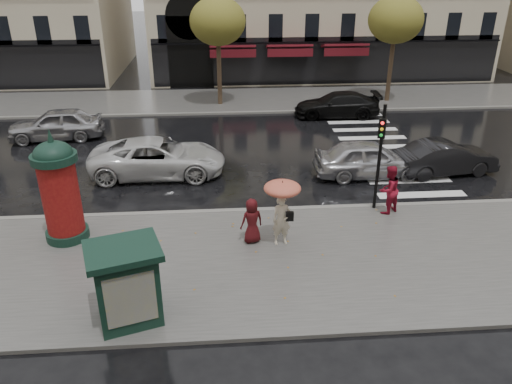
{
  "coord_description": "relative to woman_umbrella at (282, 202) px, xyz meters",
  "views": [
    {
      "loc": [
        -2.08,
        -13.66,
        8.77
      ],
      "look_at": [
        -0.93,
        1.5,
        1.55
      ],
      "focal_mm": 35.0,
      "sensor_mm": 36.0,
      "label": 1
    }
  ],
  "objects": [
    {
      "name": "ground",
      "position": [
        0.17,
        -0.5,
        -1.63
      ],
      "size": [
        160.0,
        160.0,
        0.0
      ],
      "primitive_type": "plane",
      "color": "black",
      "rests_on": "ground"
    },
    {
      "name": "woman_red",
      "position": [
        4.17,
        1.9,
        -0.59
      ],
      "size": [
        1.13,
        1.07,
        1.84
      ],
      "primitive_type": "imported",
      "rotation": [
        0.0,
        0.0,
        3.7
      ],
      "color": "maroon",
      "rests_on": "near_sidewalk"
    },
    {
      "name": "near_kerb",
      "position": [
        0.17,
        2.5,
        -1.56
      ],
      "size": [
        90.0,
        0.25,
        0.14
      ],
      "primitive_type": "cube",
      "color": "slate",
      "rests_on": "ground"
    },
    {
      "name": "car_darkgrey",
      "position": [
        7.96,
        5.59,
        -0.9
      ],
      "size": [
        4.61,
        2.12,
        1.47
      ],
      "primitive_type": "imported",
      "rotation": [
        0.0,
        0.0,
        1.7
      ],
      "color": "black",
      "rests_on": "ground"
    },
    {
      "name": "newsstand",
      "position": [
        -4.41,
        -3.5,
        -0.39
      ],
      "size": [
        2.18,
        1.99,
        2.18
      ],
      "color": "black",
      "rests_on": "near_sidewalk"
    },
    {
      "name": "zebra_crossing",
      "position": [
        6.17,
        9.1,
        -1.62
      ],
      "size": [
        3.6,
        11.75,
        0.01
      ],
      "primitive_type": "cube",
      "color": "silver",
      "rests_on": "ground"
    },
    {
      "name": "car_far_silver",
      "position": [
        -10.46,
        11.58,
        -0.82
      ],
      "size": [
        4.95,
        2.41,
        1.63
      ],
      "primitive_type": "imported",
      "rotation": [
        0.0,
        0.0,
        -1.47
      ],
      "color": "#99999D",
      "rests_on": "ground"
    },
    {
      "name": "traffic_light",
      "position": [
        3.79,
        2.23,
        0.92
      ],
      "size": [
        0.3,
        0.39,
        4.01
      ],
      "color": "black",
      "rests_on": "near_sidewalk"
    },
    {
      "name": "man_burgundy",
      "position": [
        -0.96,
        0.18,
        -0.73
      ],
      "size": [
        0.87,
        0.71,
        1.55
      ],
      "primitive_type": "imported",
      "rotation": [
        0.0,
        0.0,
        3.46
      ],
      "color": "#430D11",
      "rests_on": "near_sidewalk"
    },
    {
      "name": "car_white",
      "position": [
        -4.64,
        6.39,
        -0.82
      ],
      "size": [
        5.84,
        2.74,
        1.62
      ],
      "primitive_type": "imported",
      "rotation": [
        0.0,
        0.0,
        1.56
      ],
      "color": "silver",
      "rests_on": "ground"
    },
    {
      "name": "woman_umbrella",
      "position": [
        0.0,
        0.0,
        0.0
      ],
      "size": [
        1.19,
        1.19,
        2.29
      ],
      "color": "beige",
      "rests_on": "near_sidewalk"
    },
    {
      "name": "far_kerb",
      "position": [
        0.17,
        15.5,
        -1.56
      ],
      "size": [
        90.0,
        0.25,
        0.14
      ],
      "primitive_type": "cube",
      "color": "slate",
      "rests_on": "ground"
    },
    {
      "name": "near_sidewalk",
      "position": [
        0.17,
        -1.0,
        -1.57
      ],
      "size": [
        90.0,
        7.0,
        0.12
      ],
      "primitive_type": "cube",
      "color": "#474744",
      "rests_on": "ground"
    },
    {
      "name": "car_black",
      "position": [
        5.1,
        14.5,
        -0.9
      ],
      "size": [
        5.12,
        2.3,
        1.46
      ],
      "primitive_type": "imported",
      "rotation": [
        0.0,
        0.0,
        -1.62
      ],
      "color": "black",
      "rests_on": "ground"
    },
    {
      "name": "far_sidewalk",
      "position": [
        0.17,
        18.5,
        -1.57
      ],
      "size": [
        90.0,
        6.0,
        0.12
      ],
      "primitive_type": "cube",
      "color": "#474744",
      "rests_on": "ground"
    },
    {
      "name": "tree_far_right",
      "position": [
        9.17,
        17.5,
        3.54
      ],
      "size": [
        3.4,
        3.4,
        6.64
      ],
      "color": "#38281C",
      "rests_on": "ground"
    },
    {
      "name": "tree_far_left",
      "position": [
        -1.83,
        17.5,
        3.54
      ],
      "size": [
        3.4,
        3.4,
        6.64
      ],
      "color": "#38281C",
      "rests_on": "ground"
    },
    {
      "name": "morris_column",
      "position": [
        -7.16,
        0.91,
        0.35
      ],
      "size": [
        1.44,
        1.44,
        3.87
      ],
      "color": "black",
      "rests_on": "near_sidewalk"
    },
    {
      "name": "car_silver",
      "position": [
        4.5,
        5.57,
        -0.82
      ],
      "size": [
        4.75,
        1.96,
        1.61
      ],
      "primitive_type": "imported",
      "rotation": [
        0.0,
        0.0,
        1.58
      ],
      "color": "#B9B9BE",
      "rests_on": "ground"
    }
  ]
}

